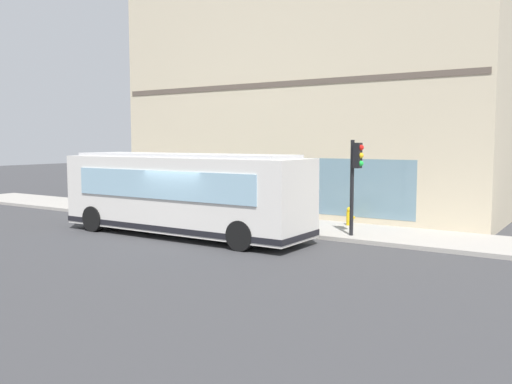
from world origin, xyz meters
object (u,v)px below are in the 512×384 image
city_bus_nearside (183,194)px  pedestrian_near_building_entrance (107,190)px  traffic_light_near_corner (356,169)px  newspaper_vending_box (294,210)px  pedestrian_walking_along_curb (271,202)px  fire_hydrant (349,216)px

city_bus_nearside → pedestrian_near_building_entrance: bearing=66.8°
traffic_light_near_corner → newspaper_vending_box: traffic_light_near_corner is taller
pedestrian_walking_along_curb → traffic_light_near_corner: bearing=-101.3°
pedestrian_near_building_entrance → fire_hydrant: bearing=-83.1°
traffic_light_near_corner → newspaper_vending_box: (2.15, 3.69, -1.94)m
pedestrian_near_building_entrance → newspaper_vending_box: pedestrian_near_building_entrance is taller
city_bus_nearside → pedestrian_walking_along_curb: bearing=-25.5°
city_bus_nearside → newspaper_vending_box: city_bus_nearside is taller
pedestrian_near_building_entrance → pedestrian_walking_along_curb: size_ratio=1.05×
city_bus_nearside → newspaper_vending_box: 5.38m
city_bus_nearside → traffic_light_near_corner: 6.40m
newspaper_vending_box → city_bus_nearside: bearing=157.7°
pedestrian_walking_along_curb → newspaper_vending_box: (1.35, -0.31, -0.43)m
fire_hydrant → pedestrian_walking_along_curb: (-1.36, 2.85, 0.52)m
traffic_light_near_corner → pedestrian_near_building_entrance: traffic_light_near_corner is taller
fire_hydrant → traffic_light_near_corner: bearing=-152.1°
traffic_light_near_corner → newspaper_vending_box: bearing=59.8°
traffic_light_near_corner → fire_hydrant: size_ratio=4.63×
pedestrian_near_building_entrance → newspaper_vending_box: 10.11m
fire_hydrant → pedestrian_walking_along_curb: bearing=115.5°
city_bus_nearside → traffic_light_near_corner: size_ratio=2.93×
city_bus_nearside → newspaper_vending_box: (4.90, -2.01, -0.95)m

